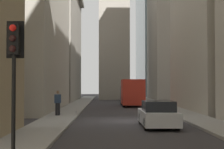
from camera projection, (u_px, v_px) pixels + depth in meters
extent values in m
plane|color=#302D30|center=(128.00, 121.00, 22.55)|extent=(135.00, 135.00, 0.00)
cube|color=gray|center=(57.00, 120.00, 22.48)|extent=(90.00, 2.20, 0.14)
cube|color=gray|center=(198.00, 119.00, 22.63)|extent=(90.00, 2.20, 0.14)
cube|color=gray|center=(42.00, 34.00, 51.06)|extent=(17.64, 10.00, 19.30)
cube|color=gray|center=(114.00, 43.00, 57.02)|extent=(4.79, 4.79, 18.19)
cube|color=red|center=(133.00, 92.00, 37.42)|extent=(4.60, 2.25, 2.60)
cube|color=#38383D|center=(130.00, 94.00, 40.60)|extent=(1.90, 2.25, 1.90)
cube|color=black|center=(130.00, 89.00, 40.62)|extent=(1.92, 2.09, 0.64)
cylinder|color=black|center=(139.00, 101.00, 40.60)|extent=(0.88, 0.28, 0.88)
cylinder|color=black|center=(122.00, 101.00, 40.57)|extent=(0.88, 0.28, 0.88)
cylinder|color=black|center=(143.00, 103.00, 36.00)|extent=(0.88, 0.28, 0.88)
cylinder|color=black|center=(124.00, 103.00, 35.97)|extent=(0.88, 0.28, 0.88)
cube|color=#B7BABF|center=(158.00, 117.00, 19.12)|extent=(4.30, 1.78, 0.70)
cube|color=black|center=(158.00, 106.00, 18.94)|extent=(2.10, 1.58, 0.54)
cylinder|color=black|center=(168.00, 119.00, 20.48)|extent=(0.64, 0.22, 0.64)
cylinder|color=black|center=(141.00, 119.00, 20.45)|extent=(0.64, 0.22, 0.64)
cylinder|color=black|center=(177.00, 124.00, 17.78)|extent=(0.64, 0.22, 0.64)
cylinder|color=black|center=(146.00, 124.00, 17.76)|extent=(0.64, 0.22, 0.64)
cylinder|color=black|center=(14.00, 106.00, 10.27)|extent=(0.12, 0.12, 3.01)
cube|color=black|center=(14.00, 39.00, 10.33)|extent=(0.28, 0.32, 0.90)
cube|color=black|center=(15.00, 40.00, 10.49)|extent=(0.03, 0.52, 1.10)
sphere|color=red|center=(13.00, 28.00, 10.18)|extent=(0.20, 0.20, 0.20)
sphere|color=black|center=(13.00, 38.00, 10.17)|extent=(0.20, 0.20, 0.20)
sphere|color=black|center=(13.00, 49.00, 10.16)|extent=(0.20, 0.20, 0.20)
cylinder|color=black|center=(59.00, 109.00, 24.94)|extent=(0.16, 0.16, 0.86)
cylinder|color=black|center=(56.00, 109.00, 24.93)|extent=(0.16, 0.16, 0.86)
cube|color=navy|center=(58.00, 99.00, 24.96)|extent=(0.26, 0.44, 0.60)
sphere|color=#936B4C|center=(58.00, 92.00, 24.97)|extent=(0.22, 0.22, 0.22)
cylinder|color=#999EA3|center=(76.00, 112.00, 26.48)|extent=(0.07, 0.07, 0.20)
cylinder|color=#999EA3|center=(76.00, 110.00, 26.48)|extent=(0.03, 0.03, 0.07)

